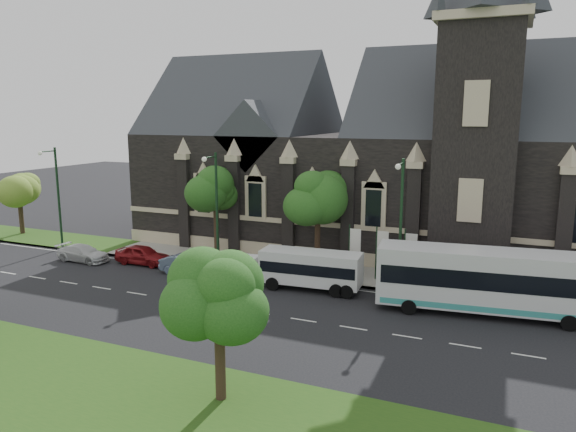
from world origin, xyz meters
The scene contains 19 objects.
ground centered at (0.00, 0.00, 0.00)m, with size 160.00×160.00×0.00m, color black.
sidewalk centered at (0.00, 9.50, 0.07)m, with size 80.00×5.00×0.15m, color gray.
museum centered at (5.12, 18.78, 8.17)m, with size 40.00×17.70×29.90m.
tree_park_east centered at (6.18, -9.32, 4.62)m, with size 3.40×3.40×6.28m.
tree_walk_right centered at (3.21, 10.71, 5.82)m, with size 4.08×4.08×7.80m.
tree_walk_left centered at (-5.80, 10.70, 5.73)m, with size 3.91×3.91×7.64m.
tree_walk_far centered at (-27.82, 10.18, 4.62)m, with size 3.40×3.40×6.28m.
street_lamp_near centered at (10.00, 7.09, 5.11)m, with size 0.36×1.88×9.00m.
street_lamp_mid centered at (-4.00, 7.09, 5.11)m, with size 0.36×1.88×9.00m.
street_lamp_far centered at (-20.00, 7.09, 5.11)m, with size 0.36×1.88×9.00m.
banner_flag_left centered at (6.29, 9.00, 2.38)m, with size 0.90×0.10×4.00m.
banner_flag_center centered at (8.29, 9.00, 2.38)m, with size 0.90×0.10×4.00m.
banner_flag_right centered at (10.29, 9.00, 2.38)m, with size 0.90×0.10×4.00m.
tour_coach centered at (15.95, 5.26, 2.11)m, with size 13.60×4.34×3.90m.
shuttle_bus centered at (4.40, 5.46, 1.54)m, with size 6.99×2.85×2.65m.
box_trailer centered at (-0.98, 5.75, 0.96)m, with size 3.22×1.89×1.69m.
sedan centered at (-5.18, 5.02, 0.75)m, with size 1.59×4.55×1.50m, color slate.
car_far_red centered at (-10.21, 6.04, 0.77)m, with size 1.82×4.51×1.54m, color maroon.
car_far_white centered at (-15.24, 4.85, 0.66)m, with size 1.85×4.55×1.32m, color silver.
Camera 1 is at (16.78, -27.53, 11.79)m, focal length 33.48 mm.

